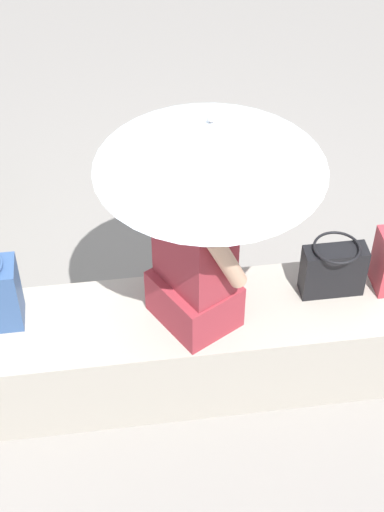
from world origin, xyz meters
The scene contains 5 objects.
ground_plane centered at (0.00, 0.00, 0.00)m, with size 14.00×14.00×0.00m, color gray.
stone_bench centered at (0.00, 0.00, 0.22)m, with size 2.58×0.50×0.45m, color #A8A093.
person_seated centered at (0.02, -0.03, 0.84)m, with size 0.41×0.51×0.90m.
parasol centered at (0.08, 0.03, 1.31)m, with size 0.90×0.90×0.99m.
tote_bag_canvas centered at (0.64, 0.05, 0.58)m, with size 0.28×0.21×0.27m.
Camera 1 is at (-0.31, -2.35, 3.01)m, focal length 55.77 mm.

